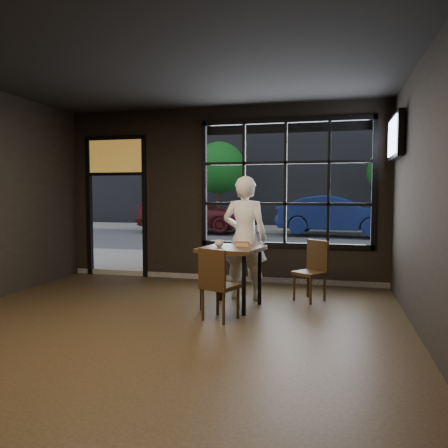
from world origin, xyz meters
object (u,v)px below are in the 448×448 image
(chair_near, at_px, (220,284))
(man, at_px, (245,238))
(cafe_table, at_px, (231,277))
(navy_car, at_px, (337,215))

(chair_near, height_order, man, man)
(cafe_table, xyz_separation_m, man, (0.08, 0.58, 0.51))
(chair_near, bearing_deg, cafe_table, -68.98)
(cafe_table, bearing_deg, chair_near, -79.98)
(chair_near, distance_m, navy_car, 11.63)
(man, bearing_deg, cafe_table, 85.13)
(navy_car, bearing_deg, man, 179.35)
(cafe_table, height_order, navy_car, navy_car)
(cafe_table, relative_size, chair_near, 0.93)
(cafe_table, height_order, chair_near, chair_near)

